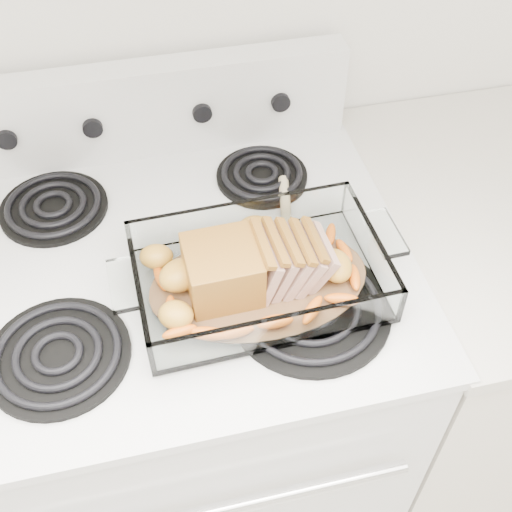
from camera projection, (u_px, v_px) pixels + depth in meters
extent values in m
cube|color=silver|center=(194.00, 400.00, 1.42)|extent=(0.76, 0.65, 0.92)
cylinder|color=silver|center=(219.00, 510.00, 0.98)|extent=(0.61, 0.02, 0.02)
cube|color=silver|center=(174.00, 260.00, 1.07)|extent=(0.78, 0.67, 0.02)
cube|color=silver|center=(146.00, 110.00, 1.19)|extent=(0.76, 0.06, 0.18)
cylinder|color=black|center=(59.00, 356.00, 0.93)|extent=(0.21, 0.21, 0.01)
cylinder|color=black|center=(310.00, 309.00, 0.99)|extent=(0.25, 0.25, 0.01)
cylinder|color=black|center=(54.00, 208.00, 1.14)|extent=(0.19, 0.19, 0.01)
cylinder|color=black|center=(262.00, 176.00, 1.20)|extent=(0.17, 0.17, 0.01)
cylinder|color=black|center=(7.00, 138.00, 1.13)|extent=(0.04, 0.02, 0.04)
cylinder|color=black|center=(93.00, 127.00, 1.16)|extent=(0.04, 0.02, 0.04)
cylinder|color=black|center=(202.00, 112.00, 1.19)|extent=(0.04, 0.02, 0.04)
cylinder|color=black|center=(280.00, 101.00, 1.21)|extent=(0.04, 0.02, 0.04)
cube|color=silver|center=(470.00, 346.00, 1.53)|extent=(0.55, 0.65, 0.90)
cube|color=white|center=(259.00, 284.00, 1.01)|extent=(0.38, 0.25, 0.01)
cube|color=white|center=(278.00, 331.00, 0.90)|extent=(0.38, 0.01, 0.06)
cube|color=white|center=(242.00, 216.00, 1.06)|extent=(0.38, 0.01, 0.06)
cube|color=white|center=(139.00, 290.00, 0.95)|extent=(0.01, 0.25, 0.06)
cube|color=white|center=(372.00, 249.00, 1.01)|extent=(0.01, 0.25, 0.06)
cylinder|color=brown|center=(259.00, 281.00, 1.00)|extent=(0.22, 0.22, 0.00)
cube|color=#8C5B1C|center=(222.00, 270.00, 0.96)|extent=(0.11, 0.11, 0.09)
cube|color=tan|center=(262.00, 264.00, 0.98)|extent=(0.04, 0.10, 0.08)
cube|color=tan|center=(275.00, 263.00, 0.98)|extent=(0.04, 0.10, 0.08)
cube|color=tan|center=(288.00, 261.00, 0.98)|extent=(0.05, 0.10, 0.08)
cube|color=tan|center=(301.00, 259.00, 0.99)|extent=(0.05, 0.10, 0.07)
cube|color=tan|center=(314.00, 258.00, 0.99)|extent=(0.05, 0.10, 0.07)
ellipsoid|color=orange|center=(182.00, 331.00, 0.93)|extent=(0.05, 0.02, 0.02)
ellipsoid|color=orange|center=(336.00, 302.00, 0.97)|extent=(0.05, 0.02, 0.02)
ellipsoid|color=orange|center=(341.00, 255.00, 1.03)|extent=(0.05, 0.02, 0.02)
ellipsoid|color=orange|center=(166.00, 277.00, 1.00)|extent=(0.05, 0.02, 0.02)
ellipsoid|color=#C18B31|center=(162.00, 256.00, 1.01)|extent=(0.06, 0.05, 0.04)
ellipsoid|color=#C18B31|center=(259.00, 235.00, 1.05)|extent=(0.06, 0.05, 0.04)
ellipsoid|color=#C18B31|center=(332.00, 270.00, 1.00)|extent=(0.06, 0.05, 0.04)
cylinder|color=beige|center=(286.00, 222.00, 1.11)|extent=(0.07, 0.22, 0.02)
ellipsoid|color=beige|center=(299.00, 280.00, 1.02)|extent=(0.06, 0.08, 0.02)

